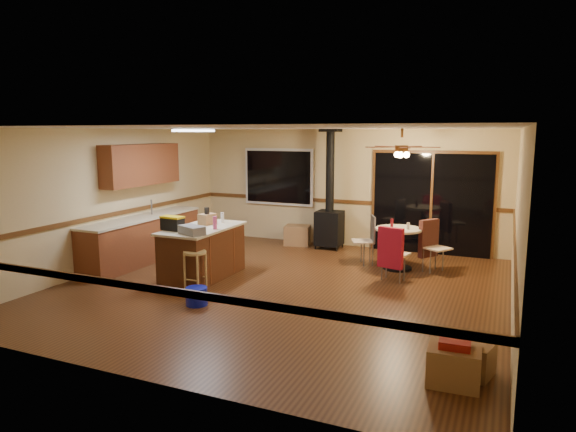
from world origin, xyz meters
The scene contains 35 objects.
floor centered at (0.00, 0.00, 0.00)m, with size 7.00×7.00×0.00m, color #4B2A15.
ceiling centered at (0.00, 0.00, 2.60)m, with size 7.00×7.00×0.00m, color silver.
wall_back centered at (0.00, 3.50, 1.30)m, with size 7.00×7.00×0.00m, color #CFB883.
wall_front centered at (0.00, -3.50, 1.30)m, with size 7.00×7.00×0.00m, color #CFB883.
wall_left centered at (-3.50, 0.00, 1.30)m, with size 7.00×7.00×0.00m, color #CFB883.
wall_right centered at (3.50, 0.00, 1.30)m, with size 7.00×7.00×0.00m, color #CFB883.
chair_rail centered at (0.00, 0.00, 1.00)m, with size 7.00×7.00×0.08m, color #563215, non-canonical shape.
window centered at (-1.60, 3.45, 1.50)m, with size 1.72×0.10×1.32m, color black.
sliding_door centered at (1.90, 3.45, 1.05)m, with size 2.52×0.10×2.10m, color black.
lower_cabinets centered at (-3.20, 0.50, 0.43)m, with size 0.60×3.00×0.86m, color brown.
countertop centered at (-3.20, 0.50, 0.88)m, with size 0.64×3.04×0.04m, color beige.
upper_cabinets centered at (-3.33, 0.70, 1.90)m, with size 0.35×2.00×0.80m, color brown.
kitchen_island centered at (-1.50, 0.00, 0.45)m, with size 0.88×1.68×0.90m.
wood_stove centered at (-0.20, 3.05, 0.73)m, with size 0.55×0.50×2.52m.
ceiling_fan centered at (1.54, 1.91, 2.21)m, with size 0.24×0.24×0.55m.
fluorescent_strip centered at (-1.80, 0.30, 2.56)m, with size 0.10×1.20×0.04m, color white.
toolbox_grey centered at (-1.30, -0.61, 0.97)m, with size 0.45×0.25×0.14m, color slate.
toolbox_black centered at (-1.81, -0.43, 1.00)m, with size 0.37×0.20×0.21m, color black.
toolbox_yellow_lid centered at (-1.81, -0.43, 1.12)m, with size 0.39×0.21×0.03m, color gold.
box_on_island centered at (-1.57, 0.28, 1.00)m, with size 0.21×0.29×0.19m, color olive.
bottle_dark centered at (-1.56, 0.25, 1.05)m, with size 0.09×0.09×0.31m, color black.
bottle_pink centered at (-1.20, -0.06, 1.01)m, with size 0.07×0.07×0.22m, color #D84C8C.
bottle_white centered at (-1.41, 0.55, 0.99)m, with size 0.06×0.06×0.19m, color white.
bar_stool centered at (-1.16, -0.75, 0.33)m, with size 0.36×0.36×0.66m, color tan.
blue_bucket centered at (-0.79, -1.29, 0.13)m, with size 0.32×0.32×0.27m, color #0C14A8.
dining_table centered at (1.54, 1.91, 0.53)m, with size 0.85×0.85×0.78m.
glass_red centered at (1.39, 2.01, 0.85)m, with size 0.06×0.06×0.15m, color #590C14.
glass_cream centered at (1.72, 1.86, 0.84)m, with size 0.05×0.05×0.13m, color beige.
chair_left centered at (0.93, 2.06, 0.59)m, with size 0.53×0.53×0.51m.
chair_near centered at (1.59, 1.04, 0.60)m, with size 0.52×0.55×0.70m.
chair_right centered at (2.08, 2.07, 0.60)m, with size 0.62×0.60×0.70m.
box_under_window centered at (-0.97, 3.10, 0.22)m, with size 0.56×0.45×0.45m, color olive.
box_corner_a centered at (2.96, -2.30, 0.20)m, with size 0.51×0.43×0.39m, color olive.
box_corner_b centered at (3.10, -2.01, 0.18)m, with size 0.43×0.37×0.35m, color olive.
box_small_red centered at (2.96, -2.30, 0.43)m, with size 0.31×0.26×0.08m, color maroon.
Camera 1 is at (3.35, -7.45, 2.54)m, focal length 32.00 mm.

